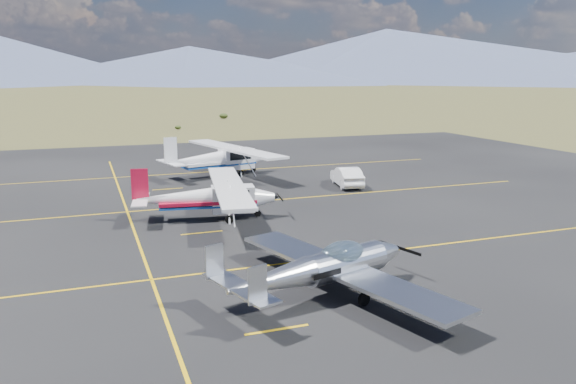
{
  "coord_description": "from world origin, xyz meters",
  "views": [
    {
      "loc": [
        -8.01,
        -18.11,
        7.48
      ],
      "look_at": [
        1.52,
        7.86,
        1.6
      ],
      "focal_mm": 35.0,
      "sensor_mm": 36.0,
      "label": 1
    }
  ],
  "objects": [
    {
      "name": "ground",
      "position": [
        0.0,
        0.0,
        0.0
      ],
      "size": [
        1600.0,
        1600.0,
        0.0
      ],
      "primitive_type": "plane",
      "color": "#383D1C",
      "rests_on": "ground"
    },
    {
      "name": "sedan",
      "position": [
        8.49,
        15.34,
        0.67
      ],
      "size": [
        2.14,
        4.2,
        1.32
      ],
      "primitive_type": "imported",
      "rotation": [
        0.0,
        0.0,
        2.95
      ],
      "color": "silver",
      "rests_on": "apron"
    },
    {
      "name": "aircraft_plain",
      "position": [
        1.32,
        22.0,
        1.38
      ],
      "size": [
        8.01,
        12.26,
        3.11
      ],
      "rotation": [
        0.0,
        0.0,
        0.25
      ],
      "color": "white",
      "rests_on": "apron"
    },
    {
      "name": "apron",
      "position": [
        0.0,
        7.0,
        0.0
      ],
      "size": [
        72.0,
        72.0,
        0.02
      ],
      "primitive_type": "cube",
      "color": "black",
      "rests_on": "ground"
    },
    {
      "name": "aircraft_cessna",
      "position": [
        -2.15,
        9.89,
        1.24
      ],
      "size": [
        6.69,
        11.03,
        2.78
      ],
      "rotation": [
        0.0,
        0.0,
        -0.16
      ],
      "color": "silver",
      "rests_on": "apron"
    },
    {
      "name": "aircraft_low_wing",
      "position": [
        -0.64,
        -1.68,
        1.05
      ],
      "size": [
        7.43,
        10.11,
        2.2
      ],
      "rotation": [
        0.0,
        0.0,
        0.29
      ],
      "color": "silver",
      "rests_on": "apron"
    }
  ]
}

